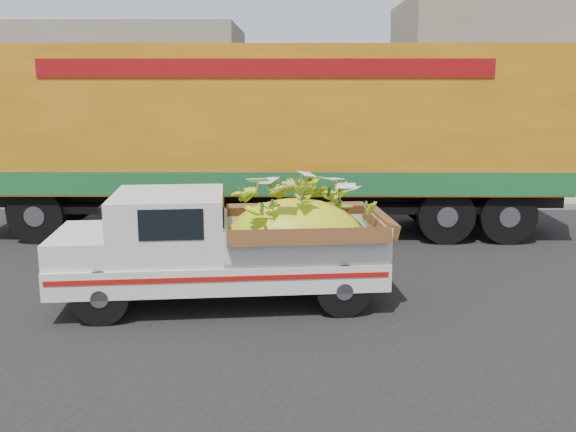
{
  "coord_description": "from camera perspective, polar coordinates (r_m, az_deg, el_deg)",
  "views": [
    {
      "loc": [
        2.87,
        -8.58,
        3.13
      ],
      "look_at": [
        2.82,
        0.93,
        1.12
      ],
      "focal_mm": 40.0,
      "sensor_mm": 36.0,
      "label": 1
    }
  ],
  "objects": [
    {
      "name": "sidewalk",
      "position": [
        18.29,
        -8.75,
        2.17
      ],
      "size": [
        60.0,
        4.0,
        0.14
      ],
      "primitive_type": "cube",
      "color": "gray",
      "rests_on": "ground"
    },
    {
      "name": "semi_trailer",
      "position": [
        13.3,
        -1.68,
        7.59
      ],
      "size": [
        12.0,
        2.55,
        3.8
      ],
      "rotation": [
        0.0,
        0.0,
        -0.0
      ],
      "color": "black",
      "rests_on": "ground"
    },
    {
      "name": "pickup_truck",
      "position": [
        9.14,
        -3.77,
        -2.45
      ],
      "size": [
        4.71,
        2.12,
        1.6
      ],
      "rotation": [
        0.0,
        0.0,
        0.1
      ],
      "color": "black",
      "rests_on": "ground"
    },
    {
      "name": "ground",
      "position": [
        9.58,
        -17.33,
        -7.69
      ],
      "size": [
        100.0,
        100.0,
        0.0
      ],
      "primitive_type": "plane",
      "color": "black",
      "rests_on": "ground"
    },
    {
      "name": "curb",
      "position": [
        16.26,
        -9.89,
        0.93
      ],
      "size": [
        60.0,
        0.25,
        0.15
      ],
      "primitive_type": "cube",
      "color": "gray",
      "rests_on": "ground"
    }
  ]
}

